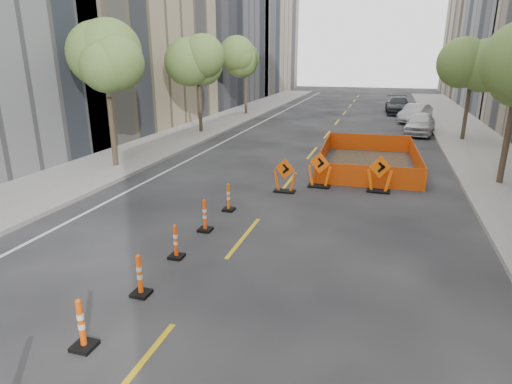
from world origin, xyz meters
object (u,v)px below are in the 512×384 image
(chevron_sign_left, at_px, (285,175))
(parked_car_mid, at_px, (415,113))
(channelizer_2, at_px, (81,324))
(parked_car_far, at_px, (398,105))
(channelizer_4, at_px, (176,241))
(channelizer_5, at_px, (205,215))
(chevron_sign_center, at_px, (320,170))
(chevron_sign_right, at_px, (380,174))
(channelizer_6, at_px, (229,197))
(parked_car_near, at_px, (420,123))
(channelizer_3, at_px, (140,275))

(chevron_sign_left, bearing_deg, parked_car_mid, 86.35)
(channelizer_2, xyz_separation_m, parked_car_far, (5.93, 36.59, 0.25))
(channelizer_4, xyz_separation_m, parked_car_far, (6.00, 32.78, 0.29))
(channelizer_4, bearing_deg, channelizer_5, 89.90)
(chevron_sign_center, distance_m, chevron_sign_right, 2.33)
(chevron_sign_center, bearing_deg, channelizer_5, -96.03)
(channelizer_6, height_order, chevron_sign_left, chevron_sign_left)
(channelizer_5, xyz_separation_m, channelizer_6, (0.06, 1.90, -0.02))
(channelizer_6, distance_m, chevron_sign_left, 2.96)
(chevron_sign_center, height_order, parked_car_near, parked_car_near)
(parked_car_mid, bearing_deg, parked_car_far, 123.25)
(channelizer_2, relative_size, channelizer_6, 1.04)
(channelizer_6, xyz_separation_m, chevron_sign_right, (4.89, 3.67, 0.24))
(channelizer_3, xyz_separation_m, chevron_sign_center, (2.53, 9.38, 0.23))
(channelizer_3, height_order, parked_car_near, parked_car_near)
(channelizer_5, bearing_deg, chevron_sign_center, 64.83)
(channelizer_5, bearing_deg, chevron_sign_right, 48.39)
(channelizer_3, bearing_deg, channelizer_5, 91.31)
(channelizer_4, height_order, parked_car_near, parked_car_near)
(channelizer_6, height_order, parked_car_mid, parked_car_mid)
(channelizer_4, xyz_separation_m, channelizer_5, (0.00, 1.90, 0.04))
(channelizer_4, distance_m, parked_car_mid, 28.34)
(channelizer_2, relative_size, parked_car_far, 0.20)
(channelizer_4, xyz_separation_m, parked_car_near, (7.27, 21.67, 0.28))
(channelizer_6, bearing_deg, chevron_sign_center, 55.11)
(channelizer_3, relative_size, channelizer_5, 0.98)
(chevron_sign_right, bearing_deg, chevron_sign_center, 157.17)
(chevron_sign_left, bearing_deg, channelizer_3, -87.29)
(channelizer_3, xyz_separation_m, parked_car_far, (5.91, 34.69, 0.26))
(channelizer_3, relative_size, parked_car_near, 0.23)
(channelizer_5, bearing_deg, channelizer_2, -89.40)
(parked_car_far, bearing_deg, channelizer_2, -101.88)
(channelizer_4, xyz_separation_m, channelizer_6, (0.07, 3.81, 0.02))
(channelizer_4, bearing_deg, parked_car_near, 71.47)
(channelizer_2, distance_m, channelizer_5, 5.71)
(channelizer_6, relative_size, parked_car_mid, 0.22)
(channelizer_6, xyz_separation_m, chevron_sign_center, (2.56, 3.66, 0.24))
(channelizer_2, relative_size, parked_car_near, 0.23)
(chevron_sign_right, bearing_deg, channelizer_6, -165.98)
(channelizer_4, bearing_deg, channelizer_6, 89.02)
(parked_car_near, xyz_separation_m, parked_car_far, (-1.27, 11.11, 0.01))
(channelizer_3, xyz_separation_m, parked_car_near, (7.18, 23.58, 0.25))
(channelizer_3, relative_size, chevron_sign_right, 0.68)
(channelizer_2, height_order, parked_car_near, parked_car_near)
(chevron_sign_right, distance_m, parked_car_near, 14.38)
(channelizer_5, bearing_deg, parked_car_far, 79.01)
(chevron_sign_right, height_order, parked_car_mid, chevron_sign_right)
(channelizer_4, relative_size, chevron_sign_right, 0.64)
(channelizer_2, xyz_separation_m, channelizer_4, (-0.06, 3.81, -0.04))
(channelizer_5, bearing_deg, chevron_sign_left, 72.53)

